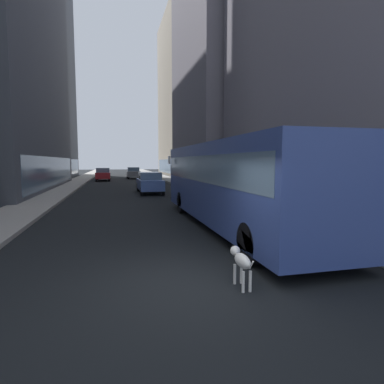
{
  "coord_description": "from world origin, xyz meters",
  "views": [
    {
      "loc": [
        -1.39,
        -5.89,
        2.41
      ],
      "look_at": [
        1.12,
        4.31,
        1.4
      ],
      "focal_mm": 29.53,
      "sensor_mm": 36.0,
      "label": 1
    }
  ],
  "objects_px": {
    "car_red_coupe": "(103,174)",
    "car_grey_wagon": "(133,173)",
    "dalmatian_dog": "(241,261)",
    "transit_bus": "(232,179)",
    "car_blue_hatchback": "(150,183)"
  },
  "relations": [
    {
      "from": "transit_bus",
      "to": "car_blue_hatchback",
      "type": "height_order",
      "value": "transit_bus"
    },
    {
      "from": "car_grey_wagon",
      "to": "dalmatian_dog",
      "type": "xyz_separation_m",
      "value": [
        -0.26,
        -40.05,
        -0.31
      ]
    },
    {
      "from": "car_red_coupe",
      "to": "dalmatian_dog",
      "type": "distance_m",
      "value": 36.35
    },
    {
      "from": "car_blue_hatchback",
      "to": "dalmatian_dog",
      "type": "relative_size",
      "value": 4.56
    },
    {
      "from": "car_blue_hatchback",
      "to": "car_red_coupe",
      "type": "bearing_deg",
      "value": 102.76
    },
    {
      "from": "transit_bus",
      "to": "car_blue_hatchback",
      "type": "xyz_separation_m",
      "value": [
        -1.6,
        13.14,
        -0.96
      ]
    },
    {
      "from": "transit_bus",
      "to": "car_red_coupe",
      "type": "distance_m",
      "value": 31.31
    },
    {
      "from": "car_blue_hatchback",
      "to": "car_grey_wagon",
      "type": "distance_m",
      "value": 21.56
    },
    {
      "from": "transit_bus",
      "to": "dalmatian_dog",
      "type": "height_order",
      "value": "transit_bus"
    },
    {
      "from": "car_red_coupe",
      "to": "dalmatian_dog",
      "type": "height_order",
      "value": "car_red_coupe"
    },
    {
      "from": "transit_bus",
      "to": "car_red_coupe",
      "type": "bearing_deg",
      "value": 100.31
    },
    {
      "from": "transit_bus",
      "to": "car_blue_hatchback",
      "type": "bearing_deg",
      "value": 96.94
    },
    {
      "from": "dalmatian_dog",
      "to": "car_red_coupe",
      "type": "bearing_deg",
      "value": 95.91
    },
    {
      "from": "car_red_coupe",
      "to": "car_blue_hatchback",
      "type": "bearing_deg",
      "value": -77.24
    },
    {
      "from": "car_red_coupe",
      "to": "car_grey_wagon",
      "type": "relative_size",
      "value": 1.08
    }
  ]
}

